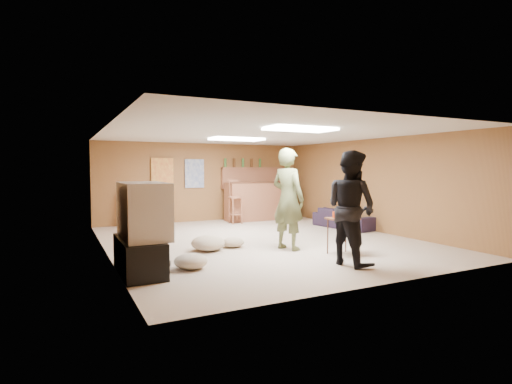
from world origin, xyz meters
name	(u,v)px	position (x,y,z in m)	size (l,w,h in m)	color
ground	(260,241)	(0.00, 0.00, 0.00)	(7.00, 7.00, 0.00)	tan
ceiling	(260,134)	(0.00, 0.00, 2.20)	(6.00, 7.00, 0.02)	silver
wall_back	(204,182)	(0.00, 3.50, 1.10)	(6.00, 0.02, 2.20)	brown
wall_front	(385,200)	(0.00, -3.50, 1.10)	(6.00, 0.02, 2.20)	brown
wall_left	(106,192)	(-3.00, 0.00, 1.10)	(0.02, 7.00, 2.20)	brown
wall_right	(372,185)	(3.00, 0.00, 1.10)	(0.02, 7.00, 2.20)	brown
tv_stand	(139,256)	(-2.72, -1.50, 0.25)	(0.55, 1.30, 0.50)	black
dvd_box	(155,261)	(-2.50, -1.50, 0.15)	(0.35, 0.50, 0.08)	#B2B2B7
tv_body	(144,210)	(-2.65, -1.50, 0.90)	(0.60, 1.10, 0.80)	#B2B2B7
tv_screen	(165,209)	(-2.34, -1.50, 0.90)	(0.02, 0.95, 0.65)	navy
bar_counter	(260,201)	(1.50, 2.95, 0.55)	(2.00, 0.60, 1.10)	brown
bar_lip	(264,182)	(1.50, 2.70, 1.10)	(2.10, 0.12, 0.05)	#432415
bar_shelf	(253,168)	(1.50, 3.40, 1.50)	(2.00, 0.18, 0.05)	brown
bar_backing	(253,178)	(1.50, 3.42, 1.20)	(2.00, 0.14, 0.60)	brown
poster_left	(162,174)	(-1.20, 3.46, 1.35)	(0.60, 0.03, 0.85)	#BF3F26
poster_right	(194,174)	(-0.30, 3.46, 1.35)	(0.55, 0.03, 0.80)	#334C99
folding_chair_stack	(133,209)	(-2.00, 3.30, 0.45)	(0.50, 0.14, 0.90)	#BA2241
ceiling_panel_front	(300,129)	(0.00, -1.50, 2.17)	(1.20, 0.60, 0.04)	white
ceiling_panel_back	(237,139)	(0.00, 1.20, 2.17)	(1.20, 0.60, 0.04)	white
person_olive	(288,199)	(0.05, -1.01, 0.94)	(0.68, 0.45, 1.87)	#596038
person_black	(351,208)	(0.34, -2.44, 0.89)	(0.86, 0.67, 1.78)	black
sofa	(344,218)	(2.70, 0.62, 0.24)	(1.66, 0.65, 0.49)	black
tray_table	(342,236)	(0.67, -1.81, 0.32)	(0.49, 0.39, 0.64)	#432415
cup_red_near	(335,215)	(0.55, -1.76, 0.70)	(0.08, 0.08, 0.11)	red
cup_red_far	(349,215)	(0.75, -1.90, 0.70)	(0.09, 0.09, 0.12)	red
cup_blue	(345,214)	(0.81, -1.71, 0.70)	(0.08, 0.08, 0.11)	navy
bar_stool_left	(235,200)	(0.55, 2.55, 0.65)	(0.41, 0.41, 1.30)	brown
bar_stool_right	(289,200)	(2.00, 2.17, 0.61)	(0.39, 0.39, 1.22)	brown
cushion_near_tv	(208,243)	(-1.31, -0.46, 0.14)	(0.62, 0.62, 0.28)	tan
cushion_mid	(233,242)	(-0.78, -0.38, 0.09)	(0.42, 0.42, 0.19)	tan
cushion_far	(191,261)	(-1.99, -1.59, 0.11)	(0.51, 0.51, 0.23)	tan
bottle_row	(243,163)	(1.16, 3.38, 1.65)	(1.20, 0.08, 0.26)	#3F7233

